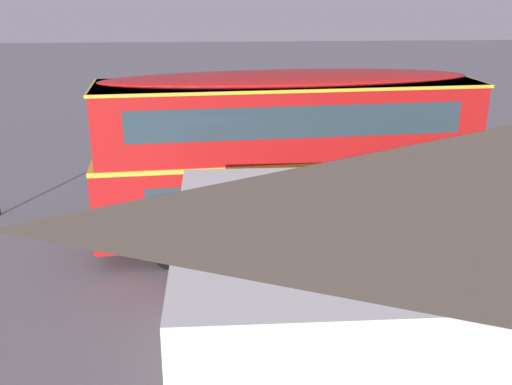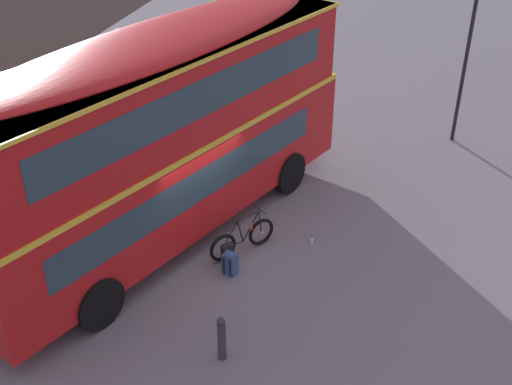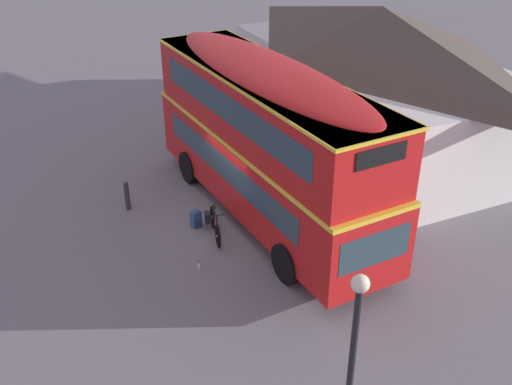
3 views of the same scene
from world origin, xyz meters
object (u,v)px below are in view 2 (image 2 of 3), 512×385
double_decker_bus (163,130)px  touring_bicycle (241,240)px  kerb_bollard (222,338)px  street_lamp (468,50)px  backpack_on_ground (230,263)px  water_bottle_clear_plastic (312,240)px

double_decker_bus → touring_bicycle: 2.98m
touring_bicycle → double_decker_bus: bearing=103.5°
double_decker_bus → kerb_bollard: double_decker_bus is taller
double_decker_bus → street_lamp: bearing=-17.0°
kerb_bollard → street_lamp: bearing=5.8°
backpack_on_ground → water_bottle_clear_plastic: (2.04, -0.64, -0.18)m
kerb_bollard → backpack_on_ground: bearing=40.8°
double_decker_bus → kerb_bollard: size_ratio=10.74×
double_decker_bus → kerb_bollard: bearing=-118.9°
backpack_on_ground → kerb_bollard: 2.49m
touring_bicycle → water_bottle_clear_plastic: 1.69m
kerb_bollard → double_decker_bus: bearing=61.1°
double_decker_bus → street_lamp: double_decker_bus is taller
touring_bicycle → kerb_bollard: 3.21m
touring_bicycle → water_bottle_clear_plastic: bearing=-35.3°
touring_bicycle → kerb_bollard: bearing=-142.7°
backpack_on_ground → kerb_bollard: bearing=-139.2°
water_bottle_clear_plastic → touring_bicycle: bearing=144.7°
double_decker_bus → water_bottle_clear_plastic: 4.21m
double_decker_bus → backpack_on_ground: size_ratio=18.44×
kerb_bollard → water_bottle_clear_plastic: bearing=14.0°
touring_bicycle → street_lamp: (8.35, -0.83, 2.43)m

